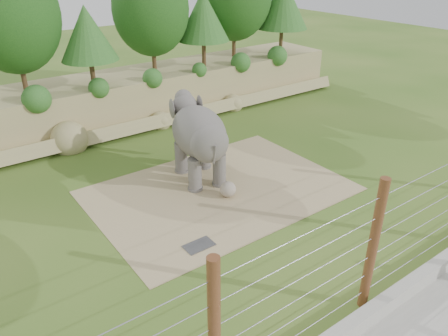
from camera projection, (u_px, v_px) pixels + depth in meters
ground at (257, 229)px, 15.38m from camera, size 90.00×90.00×0.00m
back_embankment at (113, 51)px, 23.01m from camera, size 30.00×5.52×8.77m
dirt_patch at (219, 190)px, 17.80m from camera, size 10.00×7.00×0.02m
drain_grate at (199, 245)px, 14.49m from camera, size 1.00×0.60×0.03m
elephant at (199, 143)px, 18.02m from camera, size 2.62×4.38×3.31m
stone_ball at (228, 189)px, 17.23m from camera, size 0.63×0.63×0.63m
retaining_wall at (378, 308)px, 11.68m from camera, size 26.00×0.35×0.50m
barrier_fence at (373, 246)px, 11.24m from camera, size 20.26×0.26×4.00m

